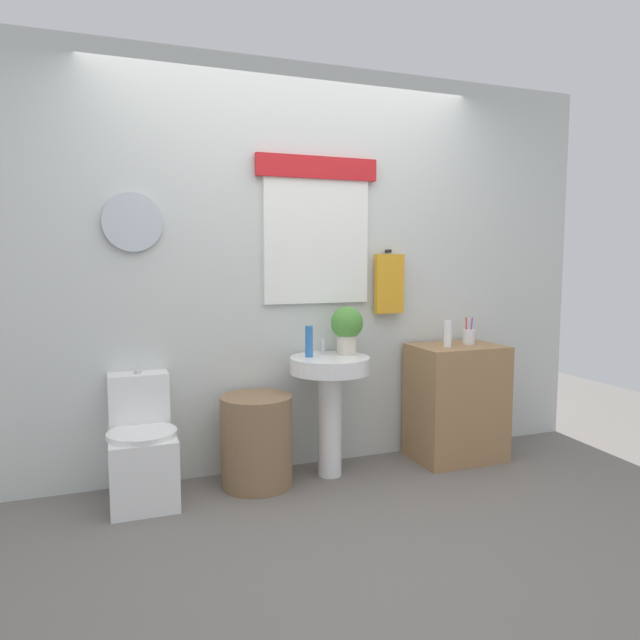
{
  "coord_description": "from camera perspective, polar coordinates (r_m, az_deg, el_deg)",
  "views": [
    {
      "loc": [
        -1.14,
        -2.49,
        1.37
      ],
      "look_at": [
        0.08,
        0.8,
        1.0
      ],
      "focal_mm": 32.73,
      "sensor_mm": 36.0,
      "label": 1
    }
  ],
  "objects": [
    {
      "name": "laundry_hamper",
      "position": [
        3.61,
        -6.21,
        -11.66
      ],
      "size": [
        0.43,
        0.43,
        0.55
      ],
      "primitive_type": "cylinder",
      "color": "#846647",
      "rests_on": "ground_plane"
    },
    {
      "name": "faucet",
      "position": [
        3.74,
        0.3,
        -2.59
      ],
      "size": [
        0.03,
        0.03,
        0.1
      ],
      "primitive_type": "cylinder",
      "color": "silver",
      "rests_on": "pedestal_sink"
    },
    {
      "name": "ground_plane",
      "position": [
        3.06,
        4.09,
        -20.57
      ],
      "size": [
        8.0,
        8.0,
        0.0
      ],
      "primitive_type": "plane",
      "color": "slate"
    },
    {
      "name": "potted_plant",
      "position": [
        3.72,
        2.64,
        -0.65
      ],
      "size": [
        0.21,
        0.21,
        0.31
      ],
      "color": "beige",
      "rests_on": "pedestal_sink"
    },
    {
      "name": "toilet",
      "position": [
        3.55,
        -17.03,
        -12.19
      ],
      "size": [
        0.38,
        0.51,
        0.72
      ],
      "color": "white",
      "rests_on": "ground_plane"
    },
    {
      "name": "toothbrush_cup",
      "position": [
        4.13,
        14.34,
        -1.57
      ],
      "size": [
        0.08,
        0.08,
        0.19
      ],
      "color": "silver",
      "rests_on": "wooden_cabinet"
    },
    {
      "name": "back_wall",
      "position": [
        3.81,
        -2.93,
        5.04
      ],
      "size": [
        4.4,
        0.18,
        2.6
      ],
      "color": "silver",
      "rests_on": "ground_plane"
    },
    {
      "name": "pedestal_sink",
      "position": [
        3.67,
        0.96,
        -6.58
      ],
      "size": [
        0.5,
        0.5,
        0.76
      ],
      "color": "white",
      "rests_on": "ground_plane"
    },
    {
      "name": "wooden_cabinet",
      "position": [
        4.13,
        13.14,
        -7.81
      ],
      "size": [
        0.6,
        0.44,
        0.79
      ],
      "primitive_type": "cube",
      "color": "#9E754C",
      "rests_on": "ground_plane"
    },
    {
      "name": "lotion_bottle",
      "position": [
        3.96,
        12.37,
        -1.32
      ],
      "size": [
        0.05,
        0.05,
        0.18
      ],
      "primitive_type": "cylinder",
      "color": "white",
      "rests_on": "wooden_cabinet"
    },
    {
      "name": "soap_bottle",
      "position": [
        3.63,
        -1.09,
        -2.1
      ],
      "size": [
        0.05,
        0.05,
        0.19
      ],
      "primitive_type": "cylinder",
      "color": "#2D6BB7",
      "rests_on": "pedestal_sink"
    }
  ]
}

